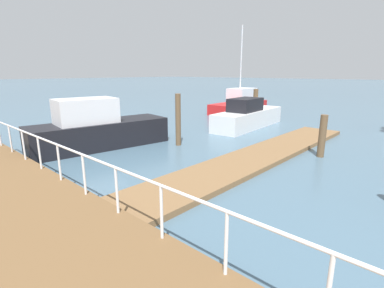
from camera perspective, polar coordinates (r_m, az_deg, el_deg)
name	(u,v)px	position (r m, az deg, el deg)	size (l,w,h in m)	color
ground_plane	(72,141)	(15.83, -22.77, 0.56)	(300.00, 300.00, 0.00)	slate
floating_dock	(258,156)	(11.94, 13.09, -2.41)	(14.50, 2.00, 0.18)	olive
boardwalk_railing	(227,226)	(4.40, 6.95, -15.87)	(0.06, 23.37, 1.08)	white
dock_piling_1	(255,106)	(20.22, 12.47, 7.38)	(0.32, 0.32, 2.30)	brown
dock_piling_2	(322,136)	(12.85, 24.53, 1.44)	(0.29, 0.29, 1.75)	brown
dock_piling_3	(178,120)	(13.55, -2.78, 4.82)	(0.26, 0.26, 2.45)	brown
moored_boat_2	(97,129)	(13.88, -18.33, 2.82)	(6.45, 2.83, 2.29)	black
moored_boat_3	(248,116)	(18.50, 11.10, 5.44)	(6.55, 2.22, 1.87)	white
moored_boat_4	(240,103)	(25.67, 9.55, 8.01)	(6.92, 2.36, 7.16)	red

